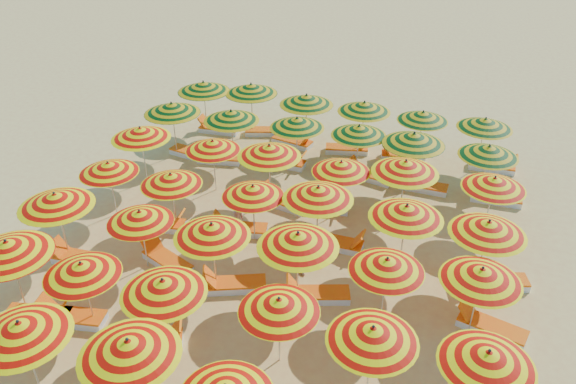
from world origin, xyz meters
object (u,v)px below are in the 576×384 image
Objects in this scene: lounger_22 at (422,186)px; umbrella_35 at (489,151)px; umbrella_6 at (7,248)px; umbrella_23 at (488,228)px; umbrella_30 at (172,108)px; lounger_10 at (317,294)px; umbrella_20 at (253,191)px; lounger_6 at (150,341)px; lounger_19 at (218,158)px; lounger_15 at (495,281)px; lounger_21 at (369,175)px; umbrella_39 at (364,107)px; umbrella_14 at (212,230)px; lounger_20 at (285,162)px; lounger_23 at (495,198)px; umbrella_2 at (129,348)px; lounger_14 at (337,243)px; umbrella_24 at (140,133)px; umbrella_40 at (423,116)px; umbrella_21 at (318,193)px; lounger_28 at (402,155)px; umbrella_18 at (108,168)px; umbrella_28 at (405,167)px; umbrella_7 at (82,269)px; umbrella_37 at (251,89)px; lounger_27 at (348,149)px; lounger_16 at (283,202)px; umbrella_27 at (341,167)px; umbrella_19 at (171,179)px; lounger_7 at (80,258)px; lounger_18 at (191,153)px; lounger_17 at (325,206)px; umbrella_11 at (488,358)px; umbrella_1 at (20,329)px; lounger_29 at (493,166)px; umbrella_36 at (204,87)px; beachgoer_a at (238,221)px; umbrella_26 at (269,151)px; lounger_4 at (40,315)px; lounger_12 at (160,224)px; lounger_26 at (293,142)px; umbrella_9 at (279,305)px; beachgoer_b at (309,250)px; umbrella_38 at (306,100)px; umbrella_25 at (213,145)px; umbrella_31 at (231,116)px; lounger_11 at (490,327)px; umbrella_16 at (387,265)px; lounger_9 at (234,284)px; lounger_24 at (218,129)px; umbrella_41 at (485,123)px; umbrella_10 at (373,334)px.

umbrella_35 is at bearing -176.56° from lounger_22.
umbrella_6 is 12.41m from umbrella_23.
umbrella_30 is 1.32× the size of lounger_10.
umbrella_20 is (4.75, 4.80, -0.27)m from umbrella_6.
lounger_19 is (-2.21, 9.47, 0.00)m from lounger_6.
lounger_21 is (-4.47, 4.97, 0.00)m from lounger_15.
umbrella_39 is (7.06, 2.51, -0.08)m from umbrella_30.
umbrella_23 is at bearing 17.97° from umbrella_14.
lounger_20 is at bearing -83.53° from lounger_10.
lounger_23 is at bearing -177.65° from lounger_22.
umbrella_2 is 1.36× the size of lounger_14.
umbrella_24 reaches higher than umbrella_40.
umbrella_21 reaches higher than lounger_28.
umbrella_35 is at bearing 21.59° from umbrella_18.
umbrella_28 is at bearing 64.37° from umbrella_2.
umbrella_7 is 0.75× the size of umbrella_37.
lounger_21 is 2.26m from lounger_27.
lounger_16 is at bearing -110.45° from umbrella_39.
umbrella_39 is at bearing 91.56° from umbrella_27.
umbrella_19 reaches higher than lounger_7.
umbrella_18 is at bearing -85.47° from lounger_18.
umbrella_11 is at bearing -62.82° from lounger_17.
umbrella_35 reaches higher than lounger_14.
lounger_21 is (3.33, -0.07, 0.00)m from lounger_20.
umbrella_1 is 8.50m from umbrella_21.
lounger_29 is (3.01, 4.50, -1.86)m from umbrella_28.
umbrella_36 reaches higher than lounger_16.
umbrella_28 reaches higher than beachgoer_a.
lounger_17 is at bearing -35.74° from umbrella_36.
lounger_29 is at bearing 32.28° from umbrella_26.
lounger_4 is at bearing 127.64° from umbrella_1.
lounger_12 is 7.47m from lounger_26.
umbrella_9 is at bearing -89.61° from umbrella_27.
lounger_20 is at bearing 41.07° from beachgoer_b.
lounger_10 is at bearing -75.30° from umbrella_21.
lounger_4 is (-3.93, -11.88, -1.87)m from umbrella_38.
umbrella_35 is (4.56, 2.39, 0.08)m from umbrella_27.
umbrella_25 is 2.19m from umbrella_31.
umbrella_19 is at bearing -15.02° from lounger_15.
lounger_11 is 7.88m from beachgoer_a.
umbrella_2 is 6.36m from umbrella_16.
umbrella_18 is 5.96m from lounger_9.
lounger_24 is at bearing -11.02° from lounger_28.
lounger_24 is at bearing -46.91° from lounger_15.
umbrella_41 is at bearing 56.18° from umbrella_1.
umbrella_7 is 1.11× the size of lounger_9.
lounger_24 is (-6.45, 4.77, -1.65)m from umbrella_27.
lounger_20 is at bearing 7.54° from beachgoer_a.
lounger_18 is at bearing 133.11° from umbrella_10.
lounger_28 is (4.00, 4.61, -1.86)m from umbrella_26.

